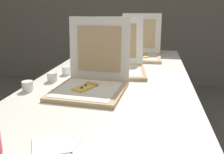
% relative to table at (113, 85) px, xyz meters
% --- Properties ---
extents(wall_back, '(10.00, 0.10, 2.60)m').
position_rel_table_xyz_m(wall_back, '(0.00, 2.33, 0.59)').
color(wall_back, gray).
rests_on(wall_back, ground).
extents(table, '(0.98, 2.21, 0.76)m').
position_rel_table_xyz_m(table, '(0.00, 0.00, 0.00)').
color(table, silver).
rests_on(table, ground).
extents(pizza_box_front, '(0.40, 0.43, 0.40)m').
position_rel_table_xyz_m(pizza_box_front, '(-0.08, -0.24, 0.10)').
color(pizza_box_front, tan).
rests_on(pizza_box_front, table).
extents(pizza_box_middle, '(0.44, 0.55, 0.38)m').
position_rel_table_xyz_m(pizza_box_middle, '(0.00, 0.19, 0.10)').
color(pizza_box_middle, tan).
rests_on(pizza_box_middle, table).
extents(pizza_box_back, '(0.39, 0.47, 0.39)m').
position_rel_table_xyz_m(pizza_box_back, '(0.13, 0.69, 0.10)').
color(pizza_box_back, tan).
rests_on(pizza_box_back, table).
extents(cup_white_far, '(0.06, 0.06, 0.06)m').
position_rel_table_xyz_m(cup_white_far, '(-0.27, 0.28, 0.07)').
color(cup_white_far, white).
rests_on(cup_white_far, table).
extents(cup_white_near_center, '(0.06, 0.06, 0.06)m').
position_rel_table_xyz_m(cup_white_near_center, '(-0.37, -0.12, 0.07)').
color(cup_white_near_center, white).
rests_on(cup_white_near_center, table).
extents(cup_white_mid, '(0.06, 0.06, 0.06)m').
position_rel_table_xyz_m(cup_white_mid, '(-0.33, 0.04, 0.07)').
color(cup_white_mid, white).
rests_on(cup_white_mid, table).
extents(cup_white_near_left, '(0.06, 0.06, 0.06)m').
position_rel_table_xyz_m(cup_white_near_left, '(-0.43, -0.32, 0.07)').
color(cup_white_near_left, white).
rests_on(cup_white_near_left, table).
extents(napkin_pile, '(0.18, 0.17, 0.01)m').
position_rel_table_xyz_m(napkin_pile, '(-0.06, -0.81, 0.05)').
color(napkin_pile, white).
rests_on(napkin_pile, table).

